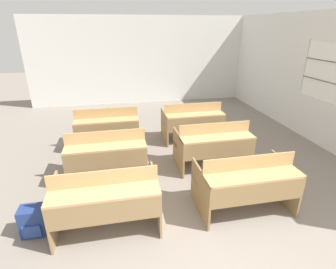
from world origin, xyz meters
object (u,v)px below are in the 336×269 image
Objects in this scene: bench_second_right at (213,144)px; bench_third_left at (107,127)px; bench_third_right at (192,121)px; bench_front_left at (106,198)px; bench_second_left at (107,153)px; bench_front_right at (245,182)px; schoolbag at (33,221)px.

bench_second_right and bench_third_left have the same top height.
bench_third_right is at bearing -0.00° from bench_third_left.
bench_front_left is at bearing -89.66° from bench_third_left.
bench_second_left is at bearing -179.95° from bench_second_right.
bench_front_left is 2.59m from bench_third_left.
bench_front_right reaches higher than schoolbag.
bench_third_right is at bearing 34.40° from bench_second_left.
bench_second_right is (0.00, 1.29, 0.00)m from bench_front_right.
bench_front_left is 1.00× the size of bench_third_right.
bench_third_left is at bearing 145.93° from bench_second_right.
schoolbag is at bearing -138.16° from bench_third_right.
bench_second_right is 2.32m from bench_third_left.
bench_second_left is at bearing -145.60° from bench_third_right.
bench_third_right is (1.89, 2.59, 0.00)m from bench_front_left.
bench_third_right is at bearing 41.84° from schoolbag.
bench_second_right is at bearing -89.41° from bench_third_right.
bench_front_left and bench_second_right have the same top height.
bench_third_left is 2.69m from schoolbag.
bench_front_right is 1.00× the size of bench_second_left.
bench_second_left is 1.30m from bench_third_left.
bench_second_left is (-1.91, 1.29, 0.00)m from bench_front_right.
bench_front_right is at bearing -89.72° from bench_third_right.
bench_front_right is 1.29m from bench_second_right.
bench_second_left is at bearing 53.12° from schoolbag.
bench_front_right is at bearing -1.37° from schoolbag.
bench_second_right and bench_third_right have the same top height.
bench_second_right is 3.40× the size of schoolbag.
bench_front_right is 3.40× the size of schoolbag.
bench_second_right is 1.30m from bench_third_right.
schoolbag is at bearing 178.63° from bench_front_right.
bench_front_left and bench_second_left have the same top height.
bench_third_right is at bearing 53.82° from bench_front_left.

